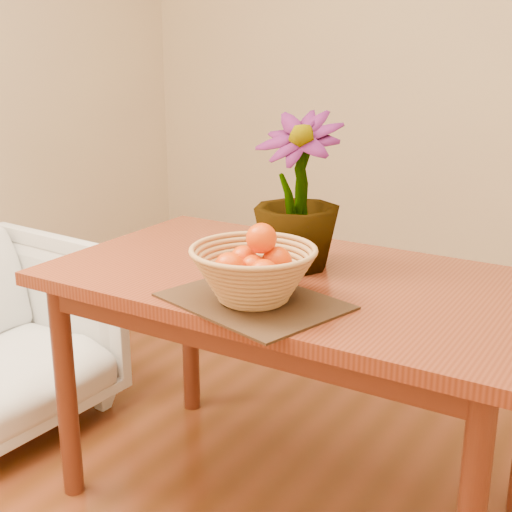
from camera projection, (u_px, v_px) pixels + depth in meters
The scene contains 6 objects.
wall_back at pixel (489, 47), 3.44m from camera, with size 4.00×0.02×2.70m, color beige.
table at pixel (294, 304), 2.05m from camera, with size 1.40×0.80×0.75m.
placemat at pixel (253, 301), 1.81m from camera, with size 0.43×0.33×0.01m, color #372214.
wicker_basket at pixel (253, 276), 1.79m from camera, with size 0.32×0.32×0.13m.
orange_pile at pixel (255, 260), 1.79m from camera, with size 0.18×0.18×0.14m.
potted_plant at pixel (297, 192), 2.03m from camera, with size 0.25×0.25×0.45m, color #184B15.
Camera 1 is at (0.91, -1.40, 1.40)m, focal length 50.00 mm.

